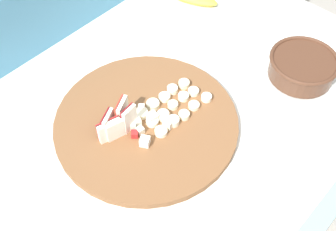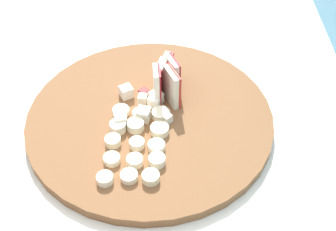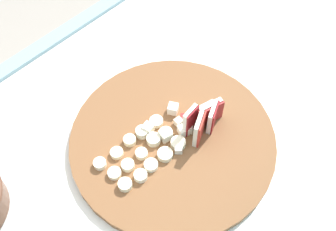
# 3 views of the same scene
# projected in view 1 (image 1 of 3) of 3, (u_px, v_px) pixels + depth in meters

# --- Properties ---
(tile_backsplash) EXTENTS (2.40, 0.04, 1.28)m
(tile_backsplash) POSITION_uv_depth(u_px,v_px,m) (49.00, 125.00, 1.31)
(tile_backsplash) COLOR #4C8EB2
(tile_backsplash) RESTS_ON ground
(cutting_board) EXTENTS (0.41, 0.41, 0.02)m
(cutting_board) POSITION_uv_depth(u_px,v_px,m) (146.00, 123.00, 0.95)
(cutting_board) COLOR brown
(cutting_board) RESTS_ON tiled_countertop
(apple_wedge_fan) EXTENTS (0.10, 0.05, 0.07)m
(apple_wedge_fan) POSITION_uv_depth(u_px,v_px,m) (116.00, 123.00, 0.90)
(apple_wedge_fan) COLOR #A32323
(apple_wedge_fan) RESTS_ON cutting_board
(apple_dice_pile) EXTENTS (0.09, 0.10, 0.02)m
(apple_dice_pile) POSITION_uv_depth(u_px,v_px,m) (145.00, 125.00, 0.92)
(apple_dice_pile) COLOR white
(apple_dice_pile) RESTS_ON cutting_board
(banana_slice_rows) EXTENTS (0.17, 0.10, 0.02)m
(banana_slice_rows) POSITION_uv_depth(u_px,v_px,m) (171.00, 106.00, 0.96)
(banana_slice_rows) COLOR white
(banana_slice_rows) RESTS_ON cutting_board
(ceramic_bowl) EXTENTS (0.17, 0.17, 0.06)m
(ceramic_bowl) POSITION_uv_depth(u_px,v_px,m) (303.00, 67.00, 1.02)
(ceramic_bowl) COLOR #4C2D1E
(ceramic_bowl) RESTS_ON tiled_countertop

